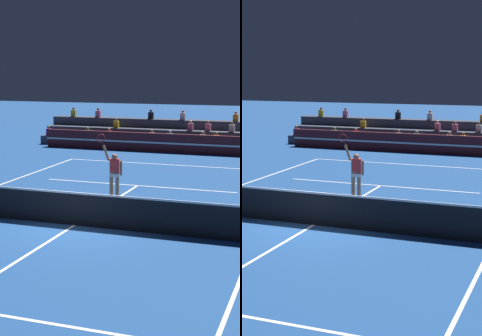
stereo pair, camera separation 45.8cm
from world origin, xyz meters
TOP-DOWN VIEW (x-y plane):
  - ground_plane at (0.00, 0.00)m, footprint 120.00×120.00m
  - court_lines at (0.00, 0.00)m, footprint 11.10×23.90m
  - tennis_net at (0.00, 0.00)m, footprint 12.00×0.10m
  - sponsor_banner_wall at (0.00, 16.04)m, footprint 18.00×0.26m
  - bleacher_stand at (-0.00, 18.58)m, footprint 19.93×2.85m
  - tennis_player at (-0.09, 3.82)m, footprint 0.93×0.38m

SIDE VIEW (x-z plane):
  - ground_plane at x=0.00m, z-range 0.00..0.00m
  - court_lines at x=0.00m, z-range 0.00..0.01m
  - tennis_net at x=0.00m, z-range -0.01..1.09m
  - sponsor_banner_wall at x=0.00m, z-range 0.00..1.10m
  - bleacher_stand at x=0.00m, z-range -0.49..1.79m
  - tennis_player at x=-0.09m, z-range -0.26..2.23m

